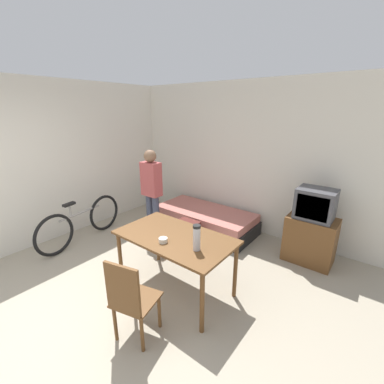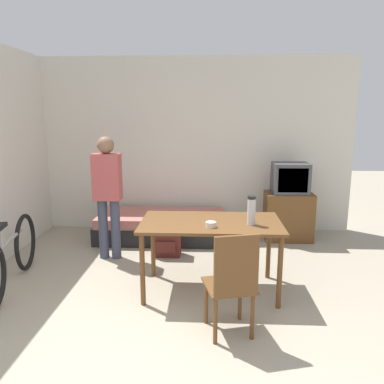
# 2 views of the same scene
# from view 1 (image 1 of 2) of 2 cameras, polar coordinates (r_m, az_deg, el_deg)

# --- Properties ---
(ground_plane) EXTENTS (20.00, 20.00, 0.00)m
(ground_plane) POSITION_cam_1_polar(r_m,az_deg,el_deg) (3.32, -27.13, -26.41)
(ground_plane) COLOR #9E937F
(wall_back) EXTENTS (5.33, 0.06, 2.70)m
(wall_back) POSITION_cam_1_polar(r_m,az_deg,el_deg) (4.95, 9.31, 7.68)
(wall_back) COLOR silver
(wall_back) RESTS_ON ground_plane
(wall_left) EXTENTS (0.06, 4.46, 2.70)m
(wall_left) POSITION_cam_1_polar(r_m,az_deg,el_deg) (5.25, -22.79, 7.11)
(wall_left) COLOR silver
(wall_left) RESTS_ON ground_plane
(daybed) EXTENTS (1.91, 0.89, 0.39)m
(daybed) POSITION_cam_1_polar(r_m,az_deg,el_deg) (4.97, 2.92, -6.09)
(daybed) COLOR black
(daybed) RESTS_ON ground_plane
(tv) EXTENTS (0.68, 0.45, 1.15)m
(tv) POSITION_cam_1_polar(r_m,az_deg,el_deg) (4.21, 25.02, -7.53)
(tv) COLOR brown
(tv) RESTS_ON ground_plane
(dining_table) EXTENTS (1.44, 0.80, 0.76)m
(dining_table) POSITION_cam_1_polar(r_m,az_deg,el_deg) (3.18, -3.80, -10.98)
(dining_table) COLOR brown
(dining_table) RESTS_ON ground_plane
(wooden_chair) EXTENTS (0.48, 0.48, 0.92)m
(wooden_chair) POSITION_cam_1_polar(r_m,az_deg,el_deg) (2.70, -13.59, -21.98)
(wooden_chair) COLOR brown
(wooden_chair) RESTS_ON ground_plane
(bicycle) EXTENTS (0.34, 1.69, 0.76)m
(bicycle) POSITION_cam_1_polar(r_m,az_deg,el_deg) (4.86, -23.33, -6.20)
(bicycle) COLOR black
(bicycle) RESTS_ON ground_plane
(person_standing) EXTENTS (0.34, 0.21, 1.57)m
(person_standing) POSITION_cam_1_polar(r_m,az_deg,el_deg) (4.51, -8.96, 0.88)
(person_standing) COLOR #3D4256
(person_standing) RESTS_ON ground_plane
(thermos_flask) EXTENTS (0.08, 0.08, 0.29)m
(thermos_flask) POSITION_cam_1_polar(r_m,az_deg,el_deg) (2.78, 1.05, -9.86)
(thermos_flask) COLOR #B7B7BC
(thermos_flask) RESTS_ON dining_table
(mate_bowl) EXTENTS (0.10, 0.10, 0.05)m
(mate_bowl) POSITION_cam_1_polar(r_m,az_deg,el_deg) (3.00, -6.43, -10.59)
(mate_bowl) COLOR beige
(mate_bowl) RESTS_ON dining_table
(backpack) EXTENTS (0.37, 0.25, 0.44)m
(backpack) POSITION_cam_1_polar(r_m,az_deg,el_deg) (4.38, -0.84, -9.15)
(backpack) COLOR #56231E
(backpack) RESTS_ON ground_plane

